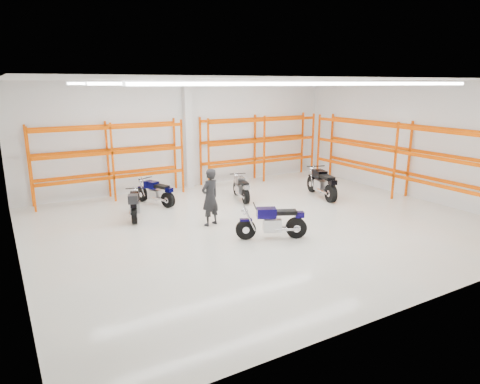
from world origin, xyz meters
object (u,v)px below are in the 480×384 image
motorcycle_main (275,223)px  motorcycle_back_b (156,193)px  motorcycle_back_a (135,205)px  motorcycle_back_c (241,189)px  motorcycle_back_d (322,184)px  standing_man (210,197)px  structural_column (188,135)px

motorcycle_main → motorcycle_back_b: size_ratio=1.06×
motorcycle_back_a → motorcycle_back_c: motorcycle_back_a is taller
motorcycle_back_d → standing_man: size_ratio=1.27×
standing_man → structural_column: (1.50, 5.12, 1.33)m
motorcycle_back_b → motorcycle_back_c: (3.10, -0.97, -0.01)m
motorcycle_back_b → structural_column: size_ratio=0.41×
motorcycle_back_a → motorcycle_back_d: 7.29m
motorcycle_back_a → motorcycle_back_b: (1.19, 1.28, -0.03)m
motorcycle_back_c → standing_man: standing_man is taller
motorcycle_main → motorcycle_back_d: bearing=34.0°
structural_column → motorcycle_back_b: bearing=-137.5°
motorcycle_main → motorcycle_back_c: 4.37m
motorcycle_back_a → standing_man: standing_man is taller
motorcycle_main → motorcycle_back_a: motorcycle_main is taller
motorcycle_back_d → standing_man: standing_man is taller
motorcycle_back_a → structural_column: bearing=44.2°
motorcycle_back_c → motorcycle_back_d: motorcycle_back_d is taller
standing_man → motorcycle_back_d: bearing=170.6°
motorcycle_back_b → structural_column: (2.21, 2.02, 1.80)m
motorcycle_main → motorcycle_back_c: (1.32, 4.17, -0.04)m
motorcycle_main → motorcycle_back_b: 5.44m
motorcycle_back_c → structural_column: 3.61m
motorcycle_back_b → standing_man: (0.71, -3.10, 0.47)m
motorcycle_back_c → structural_column: (-0.89, 2.99, 1.81)m
motorcycle_back_a → standing_man: 2.67m
motorcycle_main → motorcycle_back_c: bearing=72.5°
motorcycle_back_a → motorcycle_back_d: (7.22, -1.00, 0.06)m
motorcycle_back_b → motorcycle_back_d: (6.03, -2.28, 0.09)m
motorcycle_back_a → standing_man: size_ratio=1.04×
motorcycle_main → motorcycle_back_c: size_ratio=1.03×
motorcycle_main → motorcycle_back_a: (-2.97, 3.86, -0.00)m
structural_column → standing_man: bearing=-106.3°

